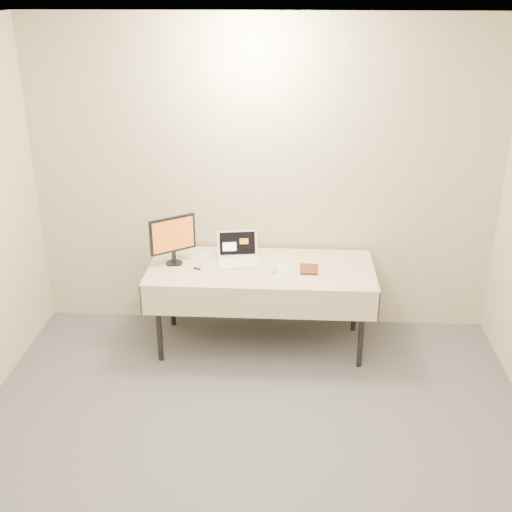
# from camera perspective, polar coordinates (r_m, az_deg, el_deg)

# --- Properties ---
(back_wall) EXTENTS (4.00, 0.10, 2.70)m
(back_wall) POSITION_cam_1_polar(r_m,az_deg,el_deg) (5.50, 0.74, 6.81)
(back_wall) COLOR beige
(back_wall) RESTS_ON ground
(table) EXTENTS (1.86, 0.81, 0.74)m
(table) POSITION_cam_1_polar(r_m,az_deg,el_deg) (5.31, 0.47, -1.59)
(table) COLOR black
(table) RESTS_ON ground
(laptop) EXTENTS (0.39, 0.36, 0.23)m
(laptop) POSITION_cam_1_polar(r_m,az_deg,el_deg) (5.38, -1.60, 0.11)
(laptop) COLOR white
(laptop) RESTS_ON table
(monitor) EXTENTS (0.34, 0.25, 0.41)m
(monitor) POSITION_cam_1_polar(r_m,az_deg,el_deg) (5.30, -7.41, 1.70)
(monitor) COLOR black
(monitor) RESTS_ON table
(book) EXTENTS (0.14, 0.02, 0.19)m
(book) POSITION_cam_1_polar(r_m,az_deg,el_deg) (5.21, 3.96, -0.29)
(book) COLOR brown
(book) RESTS_ON table
(alarm_clock) EXTENTS (0.13, 0.08, 0.05)m
(alarm_clock) POSITION_cam_1_polar(r_m,az_deg,el_deg) (5.51, -0.50, 0.34)
(alarm_clock) COLOR black
(alarm_clock) RESTS_ON table
(clicker) EXTENTS (0.05, 0.09, 0.02)m
(clicker) POSITION_cam_1_polar(r_m,az_deg,el_deg) (5.21, 1.64, -1.28)
(clicker) COLOR #B3B3B5
(clicker) RESTS_ON table
(paper_form) EXTENTS (0.20, 0.29, 0.00)m
(paper_form) POSITION_cam_1_polar(r_m,az_deg,el_deg) (5.28, 2.52, -1.06)
(paper_form) COLOR #B7DEB1
(paper_form) RESTS_ON table
(usb_dongle) EXTENTS (0.06, 0.04, 0.01)m
(usb_dongle) POSITION_cam_1_polar(r_m,az_deg,el_deg) (5.27, -5.28, -1.13)
(usb_dongle) COLOR black
(usb_dongle) RESTS_ON table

